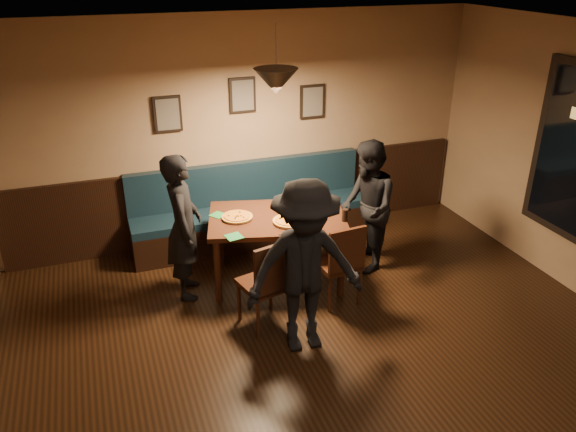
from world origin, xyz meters
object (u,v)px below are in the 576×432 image
at_px(dining_table, 277,249).
at_px(diner_right, 367,207).
at_px(diner_left, 184,227).
at_px(booth_bench, 252,207).
at_px(tabasco_bottle, 328,207).
at_px(diner_front, 305,268).
at_px(chair_near_left, 264,282).
at_px(chair_near_right, 338,262).
at_px(soda_glass, 345,215).

height_order(dining_table, diner_right, diner_right).
bearing_deg(diner_left, booth_bench, -37.12).
xyz_separation_m(diner_left, tabasco_bottle, (1.58, -0.13, 0.04)).
relative_size(dining_table, diner_front, 0.88).
xyz_separation_m(diner_left, diner_right, (2.06, -0.14, -0.03)).
relative_size(chair_near_left, diner_front, 0.58).
bearing_deg(chair_near_right, booth_bench, 101.90).
distance_m(dining_table, diner_left, 1.09).
height_order(booth_bench, chair_near_right, booth_bench).
bearing_deg(diner_front, diner_left, 127.57).
bearing_deg(tabasco_bottle, booth_bench, 120.27).
bearing_deg(diner_right, soda_glass, -41.67).
relative_size(diner_left, diner_front, 0.95).
bearing_deg(booth_bench, diner_front, -93.58).
bearing_deg(diner_front, diner_right, 47.23).
height_order(chair_near_right, diner_front, diner_front).
xyz_separation_m(diner_left, soda_glass, (1.65, -0.42, 0.06)).
bearing_deg(booth_bench, chair_near_left, -102.57).
relative_size(diner_right, diner_front, 0.92).
bearing_deg(diner_left, chair_near_right, -103.73).
relative_size(chair_near_right, diner_front, 0.55).
xyz_separation_m(dining_table, soda_glass, (0.65, -0.35, 0.46)).
relative_size(booth_bench, diner_front, 1.79).
bearing_deg(dining_table, diner_front, -81.92).
distance_m(diner_front, soda_glass, 1.17).
bearing_deg(diner_right, chair_near_right, -33.72).
relative_size(booth_bench, diner_right, 1.95).
bearing_deg(tabasco_bottle, soda_glass, -77.03).
bearing_deg(chair_near_right, dining_table, 122.13).
distance_m(dining_table, diner_right, 1.12).
height_order(booth_bench, soda_glass, booth_bench).
relative_size(chair_near_left, diner_left, 0.61).
height_order(diner_right, soda_glass, diner_right).
distance_m(chair_near_right, diner_right, 0.87).
distance_m(dining_table, soda_glass, 0.87).
bearing_deg(chair_near_left, diner_right, 11.63).
relative_size(diner_left, tabasco_bottle, 15.05).
bearing_deg(diner_right, diner_left, -79.80).
xyz_separation_m(chair_near_right, soda_glass, (0.19, 0.26, 0.39)).
xyz_separation_m(chair_near_left, diner_right, (1.45, 0.70, 0.28)).
distance_m(chair_near_left, diner_front, 0.62).
height_order(chair_near_right, tabasco_bottle, chair_near_right).
distance_m(booth_bench, diner_right, 1.50).
xyz_separation_m(diner_front, tabasco_bottle, (0.72, 1.16, 0.00)).
bearing_deg(chair_near_right, diner_right, 37.50).
relative_size(dining_table, diner_right, 0.96).
xyz_separation_m(dining_table, tabasco_bottle, (0.58, -0.05, 0.45)).
bearing_deg(dining_table, diner_right, 11.54).
distance_m(chair_near_right, diner_front, 0.93).
bearing_deg(soda_glass, diner_right, 34.29).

